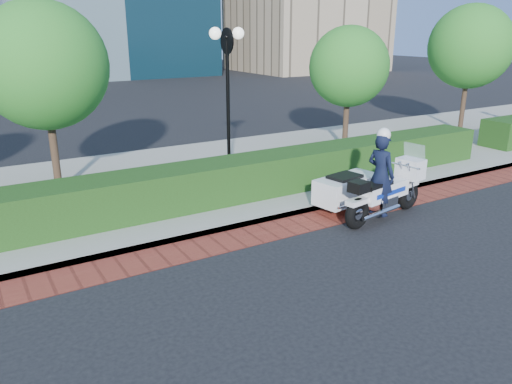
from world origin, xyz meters
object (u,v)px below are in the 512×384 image
lamppost (228,81)px  tree_b (43,66)px  tree_d (471,47)px  police_motorcycle (369,185)px  tree_c (349,67)px

lamppost → tree_b: 4.71m
lamppost → tree_d: size_ratio=0.82×
tree_b → police_motorcycle: (6.11, -5.35, -2.67)m
lamppost → tree_b: (-4.50, 1.30, 0.48)m
tree_d → police_motorcycle: size_ratio=1.89×
tree_b → tree_c: (10.00, -0.00, -0.39)m
tree_b → police_motorcycle: bearing=-41.2°
tree_c → tree_d: 6.52m
tree_c → police_motorcycle: size_ratio=1.58×
lamppost → police_motorcycle: (1.61, -4.05, -2.20)m
tree_d → tree_c: bearing=-180.0°
tree_b → tree_d: 16.50m
tree_c → tree_d: tree_d is taller
tree_c → police_motorcycle: (-3.89, -5.35, -2.29)m
lamppost → tree_d: 12.09m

